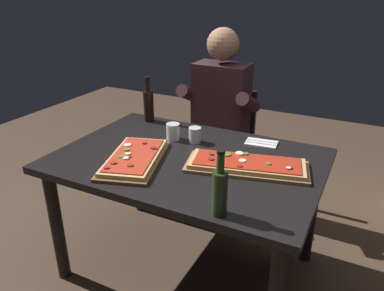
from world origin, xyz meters
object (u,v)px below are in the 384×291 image
(oil_bottle_amber, at_px, (149,104))
(tumbler_near_camera, at_px, (173,133))
(tumbler_far_side, at_px, (195,136))
(wine_bottle_dark, at_px, (220,190))
(pizza_rectangular_left, at_px, (134,158))
(pizza_rectangular_front, at_px, (247,165))
(dining_table, at_px, (188,173))
(diner_chair, at_px, (224,141))
(seated_diner, at_px, (218,114))

(oil_bottle_amber, relative_size, tumbler_near_camera, 3.10)
(tumbler_far_side, bearing_deg, oil_bottle_amber, 156.80)
(wine_bottle_dark, relative_size, tumbler_far_side, 3.13)
(pizza_rectangular_left, height_order, wine_bottle_dark, wine_bottle_dark)
(pizza_rectangular_front, xyz_separation_m, tumbler_near_camera, (-0.52, 0.17, 0.02))
(tumbler_far_side, bearing_deg, pizza_rectangular_left, -113.75)
(pizza_rectangular_left, relative_size, oil_bottle_amber, 1.85)
(dining_table, height_order, pizza_rectangular_left, pizza_rectangular_left)
(pizza_rectangular_left, height_order, oil_bottle_amber, oil_bottle_amber)
(pizza_rectangular_left, distance_m, diner_chair, 1.07)
(dining_table, distance_m, oil_bottle_amber, 0.67)
(dining_table, height_order, diner_chair, diner_chair)
(tumbler_near_camera, bearing_deg, wine_bottle_dark, -47.24)
(dining_table, relative_size, pizza_rectangular_left, 2.50)
(tumbler_far_side, xyz_separation_m, seated_diner, (-0.08, 0.53, -0.04))
(tumbler_far_side, relative_size, seated_diner, 0.07)
(pizza_rectangular_front, bearing_deg, oil_bottle_amber, 155.61)
(pizza_rectangular_left, bearing_deg, tumbler_far_side, 66.25)
(dining_table, bearing_deg, pizza_rectangular_front, 3.52)
(pizza_rectangular_left, relative_size, wine_bottle_dark, 1.98)
(tumbler_near_camera, bearing_deg, diner_chair, 85.09)
(pizza_rectangular_front, bearing_deg, wine_bottle_dark, -85.45)
(diner_chair, bearing_deg, pizza_rectangular_front, -61.09)
(wine_bottle_dark, height_order, tumbler_far_side, wine_bottle_dark)
(wine_bottle_dark, bearing_deg, oil_bottle_amber, 136.74)
(pizza_rectangular_left, xyz_separation_m, wine_bottle_dark, (0.58, -0.24, 0.09))
(pizza_rectangular_front, bearing_deg, tumbler_far_side, 154.27)
(wine_bottle_dark, xyz_separation_m, tumbler_near_camera, (-0.55, 0.60, -0.07))
(pizza_rectangular_left, bearing_deg, tumbler_near_camera, 85.28)
(dining_table, xyz_separation_m, oil_bottle_amber, (-0.50, 0.39, 0.21))
(pizza_rectangular_left, bearing_deg, dining_table, 37.17)
(dining_table, height_order, tumbler_far_side, tumbler_far_side)
(dining_table, relative_size, tumbler_near_camera, 14.36)
(dining_table, height_order, seated_diner, seated_diner)
(pizza_rectangular_left, distance_m, tumbler_near_camera, 0.36)
(pizza_rectangular_front, bearing_deg, tumbler_near_camera, 162.32)
(tumbler_far_side, distance_m, diner_chair, 0.72)
(oil_bottle_amber, xyz_separation_m, tumbler_far_side, (0.44, -0.19, -0.08))
(pizza_rectangular_left, distance_m, oil_bottle_amber, 0.63)
(tumbler_far_side, bearing_deg, wine_bottle_dark, -55.93)
(wine_bottle_dark, xyz_separation_m, oil_bottle_amber, (-0.86, 0.81, 0.01))
(oil_bottle_amber, xyz_separation_m, seated_diner, (0.36, 0.34, -0.11))
(pizza_rectangular_front, distance_m, tumbler_near_camera, 0.55)
(tumbler_near_camera, bearing_deg, pizza_rectangular_left, -94.72)
(pizza_rectangular_left, bearing_deg, oil_bottle_amber, 115.89)
(dining_table, xyz_separation_m, pizza_rectangular_left, (-0.22, -0.17, 0.12))
(wine_bottle_dark, bearing_deg, tumbler_far_side, 124.07)
(diner_chair, height_order, seated_diner, seated_diner)
(tumbler_near_camera, bearing_deg, oil_bottle_amber, 145.61)
(dining_table, distance_m, seated_diner, 0.75)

